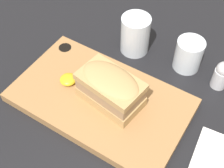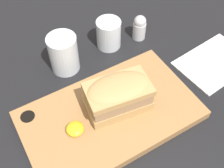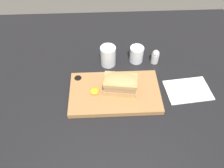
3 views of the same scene
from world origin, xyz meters
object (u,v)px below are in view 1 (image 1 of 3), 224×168
(sandwich, at_px, (110,88))
(salt_shaker, at_px, (222,75))
(serving_board, at_px, (100,100))
(wine_glass, at_px, (188,55))
(water_glass, at_px, (135,36))

(sandwich, relative_size, salt_shaker, 1.99)
(serving_board, distance_m, salt_shaker, 0.27)
(sandwich, xyz_separation_m, wine_glass, (0.09, 0.19, -0.03))
(water_glass, relative_size, salt_shaker, 1.36)
(serving_board, relative_size, water_glass, 3.86)
(serving_board, bearing_deg, sandwich, 12.40)
(sandwich, bearing_deg, water_glass, 103.49)
(serving_board, distance_m, water_glass, 0.19)
(sandwich, xyz_separation_m, water_glass, (-0.04, 0.18, -0.02))
(wine_glass, height_order, salt_shaker, wine_glass)
(water_glass, xyz_separation_m, salt_shaker, (0.22, -0.00, -0.01))
(sandwich, distance_m, wine_glass, 0.22)
(water_glass, bearing_deg, sandwich, -76.51)
(salt_shaker, bearing_deg, wine_glass, 169.50)
(wine_glass, xyz_separation_m, salt_shaker, (0.09, -0.02, -0.00))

